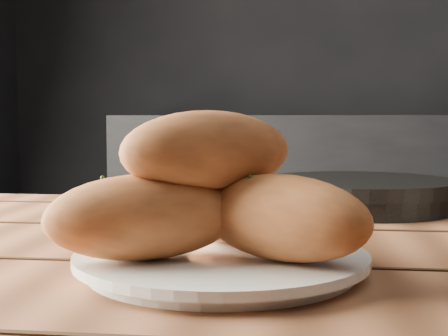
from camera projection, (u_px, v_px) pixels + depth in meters
plate at (221, 261)px, 0.55m from camera, size 0.26×0.26×0.02m
bread_rolls at (214, 197)px, 0.54m from camera, size 0.29×0.25×0.12m
skillet at (360, 193)px, 0.94m from camera, size 0.42×0.29×0.05m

